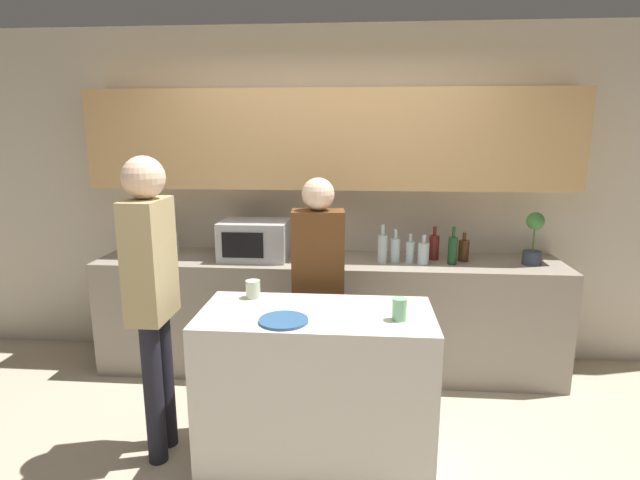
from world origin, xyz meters
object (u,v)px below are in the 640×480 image
Objects in this scene: bottle_1 at (395,250)px; bottle_3 at (423,253)px; cup_0 at (253,289)px; person_center at (318,277)px; bottle_4 at (434,247)px; bottle_5 at (453,250)px; person_left at (151,283)px; plate_on_island at (284,320)px; microwave at (254,240)px; bottle_0 at (382,248)px; bottle_2 at (410,252)px; cup_1 at (399,309)px; potted_plant at (534,238)px; bottle_6 at (464,250)px; toaster at (159,245)px.

bottle_1 reaches higher than bottle_3.
person_center is at bearing 45.39° from cup_0.
bottle_5 is at bearing -47.23° from bottle_4.
person_left reaches higher than person_center.
plate_on_island is 0.44m from cup_0.
microwave is 1.52m from bottle_5.
person_left is (-1.33, -1.12, 0.04)m from bottle_0.
plate_on_island is (-0.66, -1.29, -0.08)m from bottle_1.
bottle_3 is 1.42m from cup_0.
bottle_2 is 1.38m from cup_0.
cup_0 is (-1.11, -0.89, -0.02)m from bottle_3.
cup_1 is at bearing 7.24° from plate_on_island.
cup_0 is (-1.92, -0.96, -0.13)m from potted_plant.
plate_on_island is at bearing -124.48° from bottle_4.
bottle_6 is at bearing 11.06° from bottle_2.
bottle_1 is 1.45m from plate_on_island.
bottle_0 is 0.52m from bottle_5.
microwave is at bearing 129.67° from cup_1.
bottle_0 is at bearing -132.79° from person_center.
person_left reaches higher than bottle_6.
toaster is 2.89m from potted_plant.
bottle_1 is 2.14× the size of cup_1.
bottle_4 is 2.20× the size of cup_1.
bottle_5 is at bearing -2.36° from bottle_1.
bottle_4 reaches higher than bottle_6.
toaster is 0.88× the size of bottle_0.
bottle_5 reaches higher than bottle_6.
toaster is at bearing 178.14° from bottle_3.
microwave is 1.76× the size of bottle_0.
bottle_4 is at bearing 74.74° from cup_1.
bottle_0 is at bearing -177.48° from potted_plant.
bottle_3 is at bearing 55.40° from plate_on_island.
cup_0 is 0.89× the size of cup_1.
person_center is (-0.54, -0.57, -0.06)m from bottle_1.
toaster is 1.25m from person_left.
potted_plant is at bearing 38.21° from plate_on_island.
bottle_6 is (0.22, -0.03, -0.01)m from bottle_4.
plate_on_island is (0.43, -1.32, -0.13)m from microwave.
cup_1 is at bearing -18.91° from cup_0.
microwave is 0.29× the size of person_left.
potted_plant is 1.75× the size of bottle_6.
bottle_3 is (2.07, -0.07, -0.00)m from toaster.
bottle_1 is at bearing 87.38° from cup_1.
bottle_5 is at bearing -154.25° from person_center.
bottle_3 is (0.10, -0.04, 0.00)m from bottle_2.
microwave is 2.00× the size of plate_on_island.
toaster reaches higher than cup_1.
toaster is at bearing 179.88° from microwave.
person_center reaches higher than bottle_0.
bottle_3 is 1.00× the size of bottle_6.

